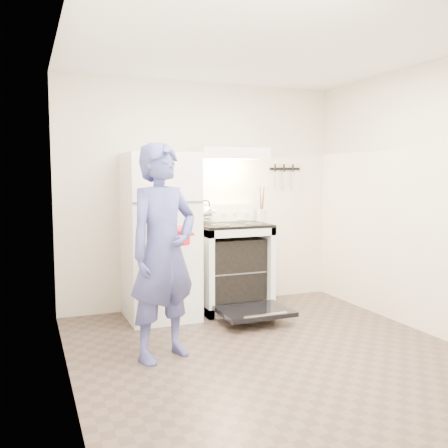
{
  "coord_description": "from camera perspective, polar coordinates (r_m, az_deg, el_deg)",
  "views": [
    {
      "loc": [
        -1.86,
        -3.52,
        1.49
      ],
      "look_at": [
        -0.05,
        1.0,
        1.0
      ],
      "focal_mm": 40.0,
      "sensor_mm": 36.0,
      "label": 1
    }
  ],
  "objects": [
    {
      "name": "floor",
      "position": [
        4.25,
        5.84,
        -14.81
      ],
      "size": [
        3.6,
        3.6,
        0.0
      ],
      "primitive_type": "plane",
      "color": "#4F3F35",
      "rests_on": "ground"
    },
    {
      "name": "back_wall",
      "position": [
        5.64,
        -2.55,
        3.31
      ],
      "size": [
        3.2,
        0.02,
        2.5
      ],
      "primitive_type": "cube",
      "color": "beige",
      "rests_on": "ground"
    },
    {
      "name": "refrigerator",
      "position": [
        5.17,
        -7.33,
        -1.41
      ],
      "size": [
        0.7,
        0.7,
        1.7
      ],
      "primitive_type": "cube",
      "color": "white",
      "rests_on": "floor"
    },
    {
      "name": "stove_body",
      "position": [
        5.51,
        0.87,
        -5.02
      ],
      "size": [
        0.76,
        0.65,
        0.92
      ],
      "primitive_type": "cube",
      "color": "white",
      "rests_on": "floor"
    },
    {
      "name": "cooktop",
      "position": [
        5.44,
        0.88,
        -0.1
      ],
      "size": [
        0.76,
        0.65,
        0.03
      ],
      "primitive_type": "cube",
      "color": "black",
      "rests_on": "stove_body"
    },
    {
      "name": "backsplash",
      "position": [
        5.69,
        -0.22,
        1.32
      ],
      "size": [
        0.76,
        0.07,
        0.2
      ],
      "primitive_type": "cube",
      "color": "white",
      "rests_on": "cooktop"
    },
    {
      "name": "oven_door",
      "position": [
        5.06,
        3.5,
        -9.92
      ],
      "size": [
        0.7,
        0.54,
        0.04
      ],
      "primitive_type": "cube",
      "color": "black",
      "rests_on": "floor"
    },
    {
      "name": "oven_rack",
      "position": [
        5.51,
        0.87,
        -5.23
      ],
      "size": [
        0.6,
        0.52,
        0.01
      ],
      "primitive_type": "cube",
      "color": "gray",
      "rests_on": "stove_body"
    },
    {
      "name": "range_hood",
      "position": [
        5.49,
        0.59,
        8.05
      ],
      "size": [
        0.76,
        0.5,
        0.12
      ],
      "primitive_type": "cube",
      "color": "white",
      "rests_on": "back_wall"
    },
    {
      "name": "knife_strip",
      "position": [
        6.05,
        6.97,
        6.28
      ],
      "size": [
        0.4,
        0.02,
        0.03
      ],
      "primitive_type": "cube",
      "color": "black",
      "rests_on": "back_wall"
    },
    {
      "name": "pizza_stone",
      "position": [
        5.53,
        1.23,
        -5.04
      ],
      "size": [
        0.33,
        0.33,
        0.02
      ],
      "primitive_type": "cylinder",
      "color": "#997655",
      "rests_on": "oven_rack"
    },
    {
      "name": "tea_kettle",
      "position": [
        5.49,
        -2.17,
        1.44
      ],
      "size": [
        0.21,
        0.17,
        0.26
      ],
      "primitive_type": null,
      "color": "silver",
      "rests_on": "cooktop"
    },
    {
      "name": "utensil_jar",
      "position": [
        5.44,
        4.36,
        1.04
      ],
      "size": [
        0.09,
        0.09,
        0.13
      ],
      "primitive_type": "cylinder",
      "rotation": [
        0.0,
        0.0,
        -0.05
      ],
      "color": "silver",
      "rests_on": "cooktop"
    },
    {
      "name": "person",
      "position": [
        4.01,
        -6.97,
        -3.21
      ],
      "size": [
        0.74,
        0.63,
        1.74
      ],
      "primitive_type": "imported",
      "rotation": [
        0.0,
        0.0,
        0.4
      ],
      "color": "navy",
      "rests_on": "floor"
    },
    {
      "name": "dutch_oven",
      "position": [
        4.44,
        -5.66,
        -1.5
      ],
      "size": [
        0.34,
        0.27,
        0.23
      ],
      "primitive_type": null,
      "color": "red",
      "rests_on": "person"
    }
  ]
}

